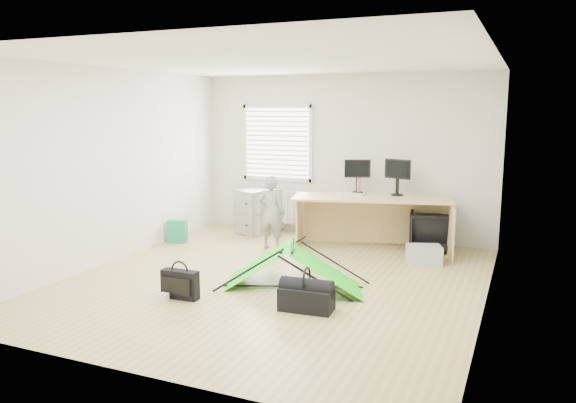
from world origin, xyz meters
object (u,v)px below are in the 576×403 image
at_px(person, 271,213).
at_px(thermos, 358,185).
at_px(desk, 371,223).
at_px(storage_crate, 424,255).
at_px(kite, 293,267).
at_px(laptop_bag, 180,284).
at_px(monitor_right, 397,182).
at_px(office_chair, 432,230).
at_px(duffel_bag, 307,299).
at_px(filing_cabinet, 258,211).
at_px(monitor_left, 358,181).

bearing_deg(person, thermos, -142.40).
relative_size(desk, storage_crate, 5.20).
bearing_deg(kite, laptop_bag, -161.29).
distance_m(monitor_right, office_chair, 0.90).
distance_m(person, duffel_bag, 2.73).
xyz_separation_m(desk, filing_cabinet, (-2.11, 0.36, -0.03)).
distance_m(monitor_right, storage_crate, 1.34).
bearing_deg(duffel_bag, filing_cabinet, 120.20).
relative_size(monitor_right, laptop_bag, 0.98).
xyz_separation_m(person, storage_crate, (2.31, 0.09, -0.44)).
xyz_separation_m(filing_cabinet, office_chair, (2.97, -0.01, -0.08)).
relative_size(office_chair, laptop_bag, 1.52).
bearing_deg(thermos, laptop_bag, -107.88).
bearing_deg(duffel_bag, monitor_right, 81.45).
distance_m(monitor_left, monitor_right, 0.64).
relative_size(monitor_left, office_chair, 0.61).
bearing_deg(office_chair, laptop_bag, 46.84).
xyz_separation_m(monitor_left, kite, (-0.05, -2.53, -0.75)).
bearing_deg(desk, monitor_right, 32.63).
relative_size(kite, duffel_bag, 2.96).
relative_size(monitor_left, person, 0.36).
xyz_separation_m(thermos, person, (-1.10, -0.93, -0.37)).
xyz_separation_m(monitor_right, duffel_bag, (-0.26, -3.18, -0.89)).
bearing_deg(monitor_left, thermos, 16.06).
bearing_deg(laptop_bag, office_chair, 54.74).
relative_size(laptop_bag, duffel_bag, 0.77).
xyz_separation_m(storage_crate, laptop_bag, (-2.31, -2.57, 0.04)).
height_order(thermos, storage_crate, thermos).
bearing_deg(office_chair, monitor_left, -8.74).
distance_m(person, storage_crate, 2.35).
bearing_deg(person, monitor_right, -154.61).
distance_m(person, kite, 1.94).
xyz_separation_m(desk, monitor_right, (0.31, 0.33, 0.61)).
height_order(storage_crate, duffel_bag, storage_crate).
height_order(kite, laptop_bag, kite).
height_order(filing_cabinet, monitor_right, monitor_right).
bearing_deg(office_chair, desk, 12.69).
xyz_separation_m(monitor_right, office_chair, (0.55, 0.02, -0.71)).
xyz_separation_m(thermos, storage_crate, (1.21, -0.83, -0.81)).
xyz_separation_m(monitor_right, storage_crate, (0.58, -0.82, -0.89)).
bearing_deg(laptop_bag, storage_crate, 46.48).
relative_size(monitor_right, person, 0.38).
relative_size(thermos, laptop_bag, 0.56).
xyz_separation_m(filing_cabinet, thermos, (1.80, -0.01, 0.56)).
distance_m(desk, thermos, 0.71).
relative_size(monitor_right, duffel_bag, 0.75).
height_order(monitor_left, laptop_bag, monitor_left).
distance_m(thermos, duffel_bag, 3.31).
relative_size(person, duffel_bag, 1.99).
bearing_deg(kite, storage_crate, 31.81).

